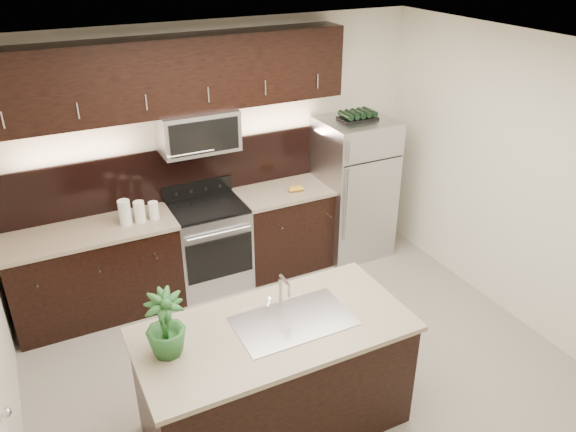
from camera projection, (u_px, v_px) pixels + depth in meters
The scene contains 12 objects.
ground at pixel (305, 372), 4.90m from camera, with size 4.50×4.50×0.00m, color gray.
room_walls at pixel (297, 201), 4.06m from camera, with size 4.52×4.02×2.71m.
counter_run at pixel (191, 250), 5.85m from camera, with size 3.51×0.65×0.94m.
upper_fixtures at pixel (175, 87), 5.22m from camera, with size 3.49×0.40×1.66m.
island at pixel (275, 377), 4.18m from camera, with size 1.96×0.96×0.94m.
sink_faucet at pixel (293, 319), 4.03m from camera, with size 0.84×0.50×0.28m.
refrigerator at pixel (354, 188), 6.43m from camera, with size 0.78×0.70×1.61m, color #B2B2B7.
wine_rack at pixel (358, 116), 6.04m from camera, with size 0.40×0.25×0.10m.
plant at pixel (165, 324), 3.62m from camera, with size 0.26×0.26×0.47m, color #205020.
canisters at pixel (136, 212), 5.34m from camera, with size 0.38×0.11×0.25m.
french_press at pixel (330, 174), 6.20m from camera, with size 0.09×0.09×0.26m.
bananas at pixel (291, 189), 6.01m from camera, with size 0.18×0.14×0.05m, color gold.
Camera 1 is at (-1.81, -3.28, 3.45)m, focal length 35.00 mm.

